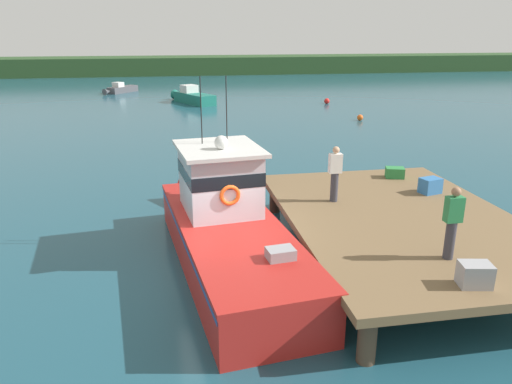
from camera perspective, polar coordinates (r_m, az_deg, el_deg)
name	(u,v)px	position (r m, az deg, el deg)	size (l,w,h in m)	color
ground_plane	(225,271)	(12.92, -3.65, -9.14)	(200.00, 200.00, 0.00)	#1E4C5B
dock	(401,221)	(13.78, 16.54, -3.22)	(6.00, 9.00, 1.20)	#4C3D2D
main_fishing_boat	(226,225)	(13.14, -3.51, -3.82)	(3.50, 9.95, 4.80)	red
crate_single_far	(475,275)	(10.53, 24.09, -8.77)	(0.60, 0.44, 0.47)	#9E9EA3
crate_stack_near_edge	(430,186)	(15.89, 19.60, 0.71)	(0.60, 0.44, 0.47)	#3370B2
crate_stack_mid_dock	(395,173)	(17.23, 15.83, 2.18)	(0.60, 0.44, 0.35)	#2D8442
deckhand_by_the_boat	(335,173)	(14.25, 9.16, 2.22)	(0.36, 0.22, 1.63)	#383842
deckhand_further_back	(452,222)	(11.29, 21.85, -3.22)	(0.36, 0.22, 1.63)	#383842
moored_boat_mid_harbor	(192,97)	(43.29, -7.47, 10.90)	(3.72, 5.75, 1.49)	#196B5B
moored_boat_far_right	(121,89)	(51.92, -15.46, 11.45)	(3.26, 3.82, 1.07)	#4C4C51
mooring_buoy_channel_marker	(327,101)	(42.87, 8.23, 10.42)	(0.46, 0.46, 0.46)	red
mooring_buoy_inshore	(360,118)	(35.08, 12.00, 8.46)	(0.42, 0.42, 0.42)	#EA5B19
far_shoreline	(175,65)	(73.58, -9.34, 14.33)	(120.00, 8.00, 2.40)	#284723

